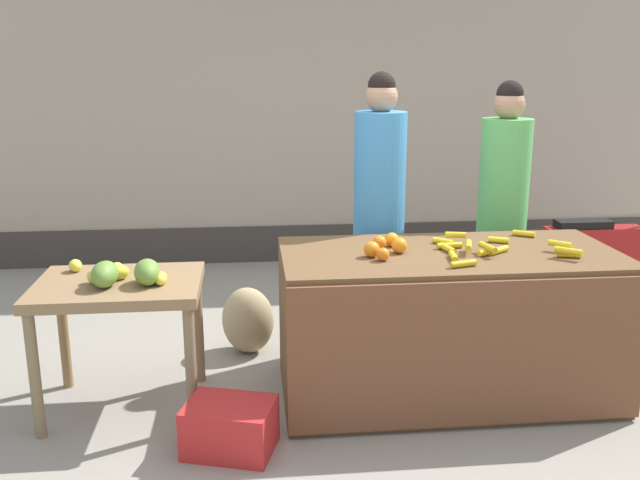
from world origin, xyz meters
TOP-DOWN VIEW (x-y plane):
  - ground_plane at (0.00, 0.00)m, footprint 24.00×24.00m
  - market_wall_back at (0.00, 3.03)m, footprint 7.31×0.23m
  - fruit_stall_counter at (0.37, -0.01)m, footprint 1.94×0.93m
  - side_table_wooden at (-1.50, 0.00)m, footprint 0.90×0.69m
  - banana_bunch_pile at (0.60, -0.03)m, footprint 0.78×0.69m
  - orange_pile at (-0.00, 0.01)m, footprint 0.26×0.37m
  - mango_papaya_pile at (-1.46, -0.05)m, footprint 0.60×0.47m
  - vendor_woman_blue_shirt at (0.09, 0.70)m, footprint 0.34×0.34m
  - vendor_woman_green_shirt at (0.97, 0.80)m, footprint 0.34×0.34m
  - parked_motorcycle at (1.99, 1.41)m, footprint 1.60×0.18m
  - produce_crate at (-0.90, -0.53)m, footprint 0.51×0.43m
  - produce_sack at (-0.80, 0.71)m, footprint 0.45×0.42m

SIDE VIEW (x-z plane):
  - ground_plane at x=0.00m, z-range 0.00..0.00m
  - produce_crate at x=-0.90m, z-range 0.00..0.26m
  - produce_sack at x=-0.80m, z-range 0.00..0.46m
  - parked_motorcycle at x=1.99m, z-range -0.04..0.84m
  - fruit_stall_counter at x=0.37m, z-range 0.00..0.88m
  - side_table_wooden at x=-1.50m, z-range 0.27..1.03m
  - mango_papaya_pile at x=-1.46m, z-range 0.75..0.89m
  - banana_bunch_pile at x=0.60m, z-range 0.87..0.94m
  - vendor_woman_green_shirt at x=0.97m, z-range 0.01..1.83m
  - orange_pile at x=0.00m, z-range 0.87..0.96m
  - vendor_woman_blue_shirt at x=0.09m, z-range 0.01..1.89m
  - market_wall_back at x=0.00m, z-range -0.03..3.44m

